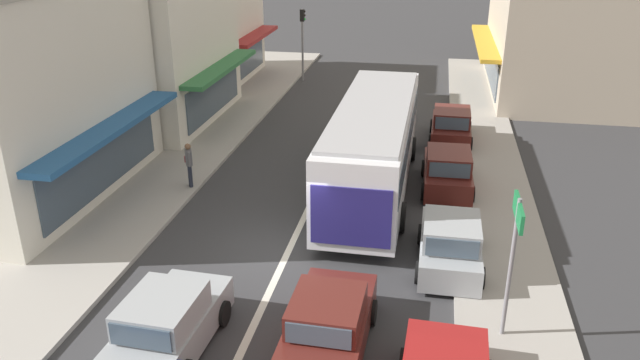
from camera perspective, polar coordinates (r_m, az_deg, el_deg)
ground_plane at (r=18.53m, az=-2.99°, el=-6.68°), size 140.00×140.00×0.00m
lane_centre_line at (r=22.01m, az=-0.60°, el=-1.60°), size 0.20×28.00×0.01m
sidewalk_left at (r=25.78m, az=-14.73°, el=1.55°), size 5.20×44.00×0.14m
kerb_right at (r=23.59m, az=15.31°, el=-0.57°), size 2.80×44.00×0.12m
shopfront_corner_near at (r=23.56m, az=-26.73°, el=7.05°), size 7.47×9.43×7.35m
shopfront_mid_block at (r=31.11m, az=-16.92°, el=11.90°), size 8.92×8.53×7.39m
shopfront_far_end at (r=38.57m, az=-11.34°, el=14.07°), size 7.44×7.23×6.94m
building_right_far at (r=37.14m, az=22.97°, el=14.18°), size 10.00×11.61×9.19m
city_bus at (r=21.96m, az=4.90°, el=3.54°), size 2.82×10.88×3.23m
sedan_queue_far_back at (r=14.35m, az=0.68°, el=-13.34°), size 1.97×4.24×1.47m
hatchback_behind_bus_mid at (r=14.77m, az=-13.69°, el=-12.68°), size 1.95×3.77×1.54m
parked_hatchback_kerb_second at (r=17.90m, az=11.81°, el=-5.74°), size 1.83×3.71×1.54m
parked_hatchback_kerb_third at (r=22.85m, az=11.58°, el=0.79°), size 1.89×3.74×1.54m
parked_hatchback_kerb_rear at (r=27.81m, az=11.89°, el=4.79°), size 1.85×3.72×1.54m
traffic_light_downstreet at (r=37.53m, az=-1.61°, el=13.31°), size 0.33×0.24×4.20m
directional_road_sign at (r=14.36m, az=17.40°, el=-5.01°), size 0.10×1.40×3.60m
pedestrian_with_handbag_near at (r=22.74m, az=-11.89°, el=1.62°), size 0.46×0.63×1.63m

